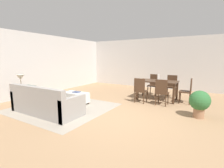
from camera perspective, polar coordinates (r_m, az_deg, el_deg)
name	(u,v)px	position (r m, az deg, el deg)	size (l,w,h in m)	color
ground_plane	(121,116)	(4.75, 3.04, -11.13)	(10.80, 10.80, 0.00)	#9E7A56
wall_back	(164,64)	(9.19, 17.84, 6.84)	(9.00, 0.12, 2.70)	beige
wall_left	(35,65)	(7.93, -25.29, 6.13)	(0.12, 11.00, 2.70)	beige
area_rug	(63,108)	(5.73, -16.78, -7.92)	(3.00, 2.80, 0.01)	gray
couch	(45,104)	(5.28, -22.32, -6.42)	(2.27, 0.90, 0.86)	gray
ottoman_table	(76,97)	(6.04, -12.57, -4.56)	(0.92, 0.48, 0.41)	silver
side_table	(22,93)	(6.50, -29.06, -2.76)	(0.40, 0.40, 0.55)	brown
table_lamp	(21,78)	(6.42, -29.42, 1.84)	(0.26, 0.26, 0.52)	brown
dining_table	(157,83)	(6.67, 15.59, 0.29)	(1.52, 0.86, 0.76)	#422B1C
dining_chair_near_left	(140,89)	(6.04, 9.87, -1.74)	(0.41, 0.41, 0.92)	#422B1C
dining_chair_near_right	(162,91)	(5.87, 17.05, -2.32)	(0.41, 0.41, 0.92)	#422B1C
dining_chair_far_left	(154,83)	(7.52, 14.38, 0.23)	(0.41, 0.41, 0.92)	#422B1C
dining_chair_far_right	(172,85)	(7.35, 20.16, -0.24)	(0.42, 0.42, 0.92)	#422B1C
dining_chair_head_east	(188,89)	(6.47, 25.07, -1.76)	(0.41, 0.41, 0.92)	#422B1C
vase_centerpiece	(158,78)	(6.62, 15.92, 2.18)	(0.09, 0.09, 0.25)	silver
book_on_ottoman	(76,92)	(6.00, -12.38, -2.75)	(0.26, 0.20, 0.03)	#3F4C72
potted_plant	(200,102)	(5.08, 28.37, -5.54)	(0.55, 0.55, 0.77)	#996B4C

